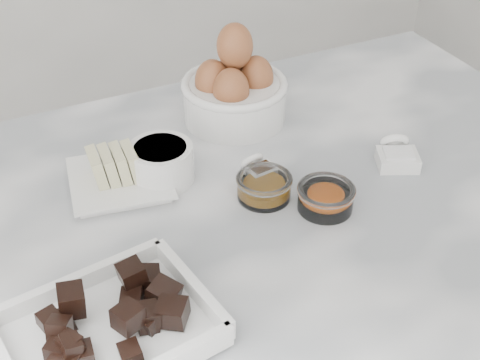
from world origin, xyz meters
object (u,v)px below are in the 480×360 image
object	(u,v)px
butter_plate	(117,173)
honey_bowl	(264,187)
zest_bowl	(326,197)
sugar_ramekin	(161,162)
chocolate_dish	(107,325)
vanilla_spoon	(259,171)
salt_spoon	(397,155)
egg_bowl	(234,89)

from	to	relation	value
butter_plate	honey_bowl	size ratio (longest dim) A/B	2.03
honey_bowl	zest_bowl	size ratio (longest dim) A/B	0.98
butter_plate	sugar_ramekin	bearing A→B (deg)	-12.15
chocolate_dish	zest_bowl	size ratio (longest dim) A/B	3.09
butter_plate	vanilla_spoon	bearing A→B (deg)	-20.62
vanilla_spoon	salt_spoon	xyz separation A→B (m)	(0.21, -0.06, 0.00)
sugar_ramekin	salt_spoon	bearing A→B (deg)	-18.84
sugar_ramekin	egg_bowl	world-z (taller)	egg_bowl
chocolate_dish	sugar_ramekin	world-z (taller)	chocolate_dish
sugar_ramekin	chocolate_dish	bearing A→B (deg)	-121.36
butter_plate	sugar_ramekin	size ratio (longest dim) A/B	1.73
egg_bowl	salt_spoon	size ratio (longest dim) A/B	2.00
sugar_ramekin	zest_bowl	distance (m)	0.24
butter_plate	salt_spoon	size ratio (longest dim) A/B	1.86
butter_plate	honey_bowl	bearing A→B (deg)	-33.06
vanilla_spoon	salt_spoon	bearing A→B (deg)	-15.11
zest_bowl	vanilla_spoon	world-z (taller)	vanilla_spoon
sugar_ramekin	salt_spoon	size ratio (longest dim) A/B	1.07
sugar_ramekin	zest_bowl	size ratio (longest dim) A/B	1.15
sugar_ramekin	vanilla_spoon	distance (m)	0.14
butter_plate	zest_bowl	world-z (taller)	butter_plate
honey_bowl	sugar_ramekin	bearing A→B (deg)	138.41
zest_bowl	salt_spoon	bearing A→B (deg)	16.99
chocolate_dish	egg_bowl	bearing A→B (deg)	48.51
sugar_ramekin	egg_bowl	size ratio (longest dim) A/B	0.54
butter_plate	egg_bowl	distance (m)	0.25
butter_plate	vanilla_spoon	distance (m)	0.21
chocolate_dish	salt_spoon	world-z (taller)	chocolate_dish
honey_bowl	vanilla_spoon	xyz separation A→B (m)	(0.01, 0.04, -0.01)
sugar_ramekin	salt_spoon	distance (m)	0.35
sugar_ramekin	vanilla_spoon	size ratio (longest dim) A/B	1.46
chocolate_dish	egg_bowl	world-z (taller)	egg_bowl
zest_bowl	salt_spoon	distance (m)	0.16
butter_plate	vanilla_spoon	xyz separation A→B (m)	(0.19, -0.07, -0.01)
chocolate_dish	vanilla_spoon	distance (m)	0.35
chocolate_dish	vanilla_spoon	size ratio (longest dim) A/B	3.92
sugar_ramekin	egg_bowl	xyz separation A→B (m)	(0.17, 0.11, 0.02)
honey_bowl	zest_bowl	world-z (taller)	same
egg_bowl	honey_bowl	size ratio (longest dim) A/B	2.19
chocolate_dish	salt_spoon	size ratio (longest dim) A/B	2.87
sugar_ramekin	egg_bowl	distance (m)	0.20
egg_bowl	zest_bowl	size ratio (longest dim) A/B	2.15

